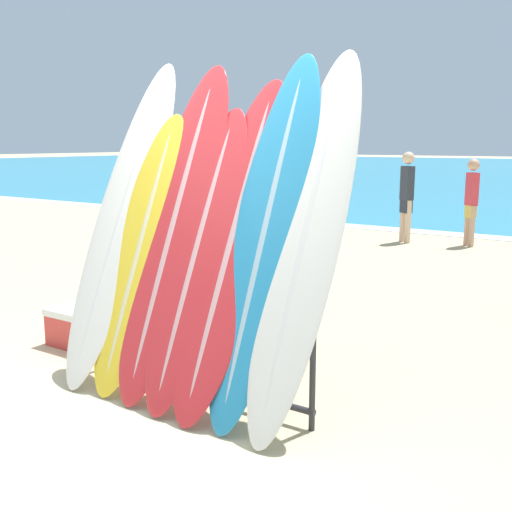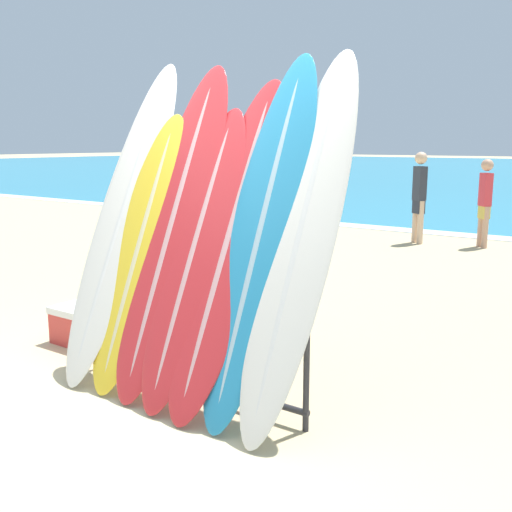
{
  "view_description": "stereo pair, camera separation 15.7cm",
  "coord_description": "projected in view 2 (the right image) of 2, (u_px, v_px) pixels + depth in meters",
  "views": [
    {
      "loc": [
        2.79,
        -2.71,
        1.79
      ],
      "look_at": [
        0.22,
        1.23,
        0.9
      ],
      "focal_mm": 42.0,
      "sensor_mm": 36.0,
      "label": 1
    },
    {
      "loc": [
        2.92,
        -2.62,
        1.79
      ],
      "look_at": [
        0.22,
        1.23,
        0.9
      ],
      "focal_mm": 42.0,
      "sensor_mm": 36.0,
      "label": 2
    }
  ],
  "objects": [
    {
      "name": "surfboard_rack",
      "position": [
        191.0,
        332.0,
        4.23
      ],
      "size": [
        1.92,
        0.04,
        0.88
      ],
      "color": "#28282D",
      "rests_on": "ground_plane"
    },
    {
      "name": "surfboard_slot_6",
      "position": [
        301.0,
        237.0,
        3.74
      ],
      "size": [
        0.49,
        1.19,
        2.42
      ],
      "color": "silver",
      "rests_on": "ground_plane"
    },
    {
      "name": "cooler_box",
      "position": [
        84.0,
        326.0,
        5.38
      ],
      "size": [
        0.59,
        0.35,
        0.34
      ],
      "color": "red",
      "rests_on": "ground_plane"
    },
    {
      "name": "surfboard_slot_5",
      "position": [
        262.0,
        234.0,
        3.9
      ],
      "size": [
        0.52,
        1.12,
        2.41
      ],
      "color": "teal",
      "rests_on": "ground_plane"
    },
    {
      "name": "ground_plane",
      "position": [
        127.0,
        409.0,
        4.09
      ],
      "size": [
        160.0,
        160.0,
        0.0
      ],
      "primitive_type": "plane",
      "color": "#CCB789"
    },
    {
      "name": "surfboard_slot_2",
      "position": [
        173.0,
        227.0,
        4.33
      ],
      "size": [
        0.59,
        1.14,
        2.39
      ],
      "color": "red",
      "rests_on": "ground_plane"
    },
    {
      "name": "surfboard_slot_0",
      "position": [
        123.0,
        217.0,
        4.66
      ],
      "size": [
        0.55,
        1.22,
        2.44
      ],
      "color": "silver",
      "rests_on": "ground_plane"
    },
    {
      "name": "person_mid_beach",
      "position": [
        485.0,
        200.0,
        10.24
      ],
      "size": [
        0.25,
        0.26,
        1.52
      ],
      "rotation": [
        0.0,
        0.0,
        5.46
      ],
      "color": "tan",
      "rests_on": "ground_plane"
    },
    {
      "name": "surfboard_slot_4",
      "position": [
        229.0,
        243.0,
        4.04
      ],
      "size": [
        0.58,
        1.17,
        2.25
      ],
      "color": "red",
      "rests_on": "ground_plane"
    },
    {
      "name": "person_near_water",
      "position": [
        419.0,
        194.0,
        10.66
      ],
      "size": [
        0.28,
        0.26,
        1.63
      ],
      "rotation": [
        0.0,
        0.0,
        5.63
      ],
      "color": "beige",
      "rests_on": "ground_plane"
    },
    {
      "name": "surfboard_slot_3",
      "position": [
        195.0,
        254.0,
        4.15
      ],
      "size": [
        0.53,
        1.04,
        2.06
      ],
      "color": "red",
      "rests_on": "ground_plane"
    },
    {
      "name": "surfboard_slot_1",
      "position": [
        140.0,
        249.0,
        4.45
      ],
      "size": [
        0.55,
        0.94,
        2.02
      ],
      "color": "yellow",
      "rests_on": "ground_plane"
    }
  ]
}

